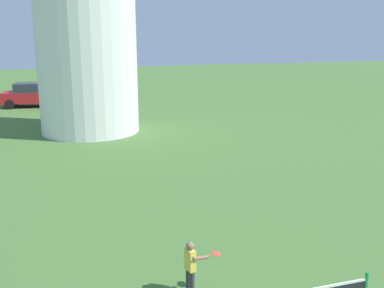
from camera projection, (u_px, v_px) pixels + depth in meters
The scene contains 2 objects.
player_far at pixel (192, 264), 8.57m from camera, with size 0.72×0.35×1.06m.
parked_car_red at pixel (32, 94), 29.67m from camera, with size 4.00×2.31×1.56m.
Camera 1 is at (-2.25, -3.81, 4.90)m, focal length 42.37 mm.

